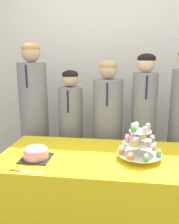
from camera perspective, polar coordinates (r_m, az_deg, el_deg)
wall_back at (r=2.92m, az=3.91°, el=9.67°), size 9.00×0.06×2.70m
table at (r=2.07m, az=1.14°, el=-20.20°), size 1.47×0.76×0.77m
round_cake at (r=1.85m, az=-12.80°, el=-9.46°), size 0.22×0.22×0.10m
cake_knife at (r=1.71m, az=-16.19°, el=-13.45°), size 0.24×0.03×0.01m
cupcake_stand at (r=1.81m, az=11.73°, el=-7.36°), size 0.33×0.33×0.28m
student_0 at (r=2.63m, az=-13.03°, el=-3.24°), size 0.30×0.30×1.67m
student_1 at (r=2.56m, az=-4.41°, el=-6.42°), size 0.25×0.25×1.40m
student_2 at (r=2.50m, az=4.29°, el=-6.07°), size 0.30×0.31×1.49m
student_3 at (r=2.49m, az=12.67°, el=-5.16°), size 0.25×0.25×1.56m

